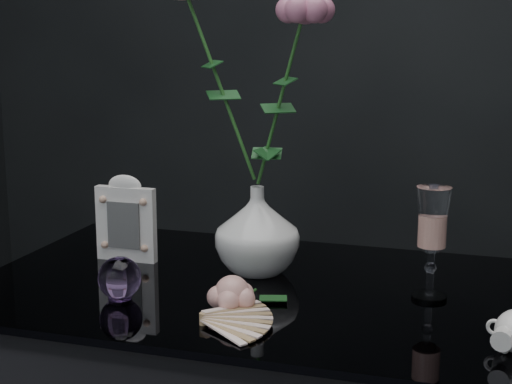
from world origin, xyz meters
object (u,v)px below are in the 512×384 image
(picture_frame, at_px, (126,218))
(loose_rose, at_px, (232,293))
(paperweight, at_px, (120,278))
(wine_glass, at_px, (432,244))
(vase, at_px, (257,230))

(picture_frame, relative_size, loose_rose, 0.98)
(picture_frame, distance_m, paperweight, 0.22)
(wine_glass, distance_m, picture_frame, 0.55)
(wine_glass, xyz_separation_m, picture_frame, (-0.55, 0.04, -0.01))
(vase, height_order, loose_rose, vase)
(vase, relative_size, picture_frame, 0.96)
(paperweight, distance_m, loose_rose, 0.19)
(vase, height_order, paperweight, vase)
(vase, distance_m, paperweight, 0.26)
(wine_glass, relative_size, paperweight, 2.62)
(picture_frame, bearing_deg, loose_rose, -35.22)
(picture_frame, bearing_deg, vase, 0.07)
(wine_glass, height_order, loose_rose, wine_glass)
(wine_glass, relative_size, picture_frame, 1.12)
(paperweight, bearing_deg, wine_glass, 17.74)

